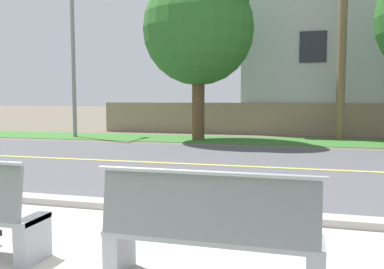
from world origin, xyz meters
name	(u,v)px	position (x,y,z in m)	size (l,w,h in m)	color
ground_plane	(227,157)	(0.00, 8.00, 0.00)	(140.00, 140.00, 0.00)	#665B4C
sidewalk_pavement	(78,266)	(0.00, 0.40, 0.01)	(44.00, 3.60, 0.01)	#B7B2A8
curb_edge	(152,208)	(0.00, 2.35, 0.06)	(44.00, 0.30, 0.11)	#ADA89E
street_asphalt	(215,165)	(0.00, 6.50, 0.00)	(52.00, 8.00, 0.01)	#515156
road_centre_line	(215,165)	(0.00, 6.50, 0.01)	(48.00, 0.14, 0.01)	#E0CC4C
far_verge_grass	(249,141)	(0.00, 12.49, 0.01)	(48.00, 2.80, 0.02)	#38702D
bench_right	(210,234)	(1.29, 0.30, 0.46)	(1.82, 0.48, 1.01)	#9EA0A8
streetlamp	(76,45)	(-7.08, 12.30, 3.76)	(0.24, 2.10, 6.52)	gray
shade_tree_far_left	(201,21)	(-1.76, 12.16, 4.45)	(4.16, 4.16, 6.86)	brown
garden_wall	(241,118)	(-0.73, 15.34, 0.70)	(13.00, 0.36, 1.40)	gray
house_across_street	(366,53)	(4.77, 18.54, 3.75)	(11.91, 6.91, 7.41)	#B7BCC1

